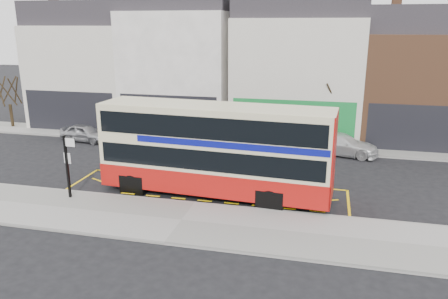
% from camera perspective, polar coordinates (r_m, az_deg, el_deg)
% --- Properties ---
extents(ground, '(120.00, 120.00, 0.00)m').
position_cam_1_polar(ground, '(20.91, -3.53, -6.87)').
color(ground, black).
rests_on(ground, ground).
extents(pavement, '(40.00, 4.00, 0.15)m').
position_cam_1_polar(pavement, '(18.88, -5.57, -9.30)').
color(pavement, gray).
rests_on(pavement, ground).
extents(kerb, '(40.00, 0.15, 0.15)m').
position_cam_1_polar(kerb, '(20.55, -3.84, -7.08)').
color(kerb, gray).
rests_on(kerb, ground).
extents(far_pavement, '(50.00, 3.00, 0.15)m').
position_cam_1_polar(far_pavement, '(31.01, 2.33, 1.01)').
color(far_pavement, gray).
rests_on(far_pavement, ground).
extents(road_markings, '(14.00, 3.40, 0.01)m').
position_cam_1_polar(road_markings, '(22.32, -2.35, -5.30)').
color(road_markings, yellow).
rests_on(road_markings, ground).
extents(terrace_far_left, '(8.00, 8.01, 10.80)m').
position_cam_1_polar(terrace_far_left, '(38.64, -16.76, 10.52)').
color(terrace_far_left, silver).
rests_on(terrace_far_left, ground).
extents(terrace_left, '(8.00, 8.01, 11.80)m').
position_cam_1_polar(terrace_left, '(35.31, -5.26, 11.46)').
color(terrace_left, white).
rests_on(terrace_left, ground).
extents(terrace_green_shop, '(9.00, 8.01, 11.30)m').
position_cam_1_polar(terrace_green_shop, '(33.59, 9.74, 10.64)').
color(terrace_green_shop, silver).
rests_on(terrace_green_shop, ground).
extents(terrace_right, '(9.00, 8.01, 10.30)m').
position_cam_1_polar(terrace_right, '(34.25, 25.05, 8.64)').
color(terrace_right, brown).
rests_on(terrace_right, ground).
extents(double_decker_bus, '(11.36, 3.32, 4.48)m').
position_cam_1_polar(double_decker_bus, '(20.98, -1.08, 0.07)').
color(double_decker_bus, beige).
rests_on(double_decker_bus, ground).
extents(bus_stop_post, '(0.75, 0.17, 3.05)m').
position_cam_1_polar(bus_stop_post, '(21.69, -19.72, -1.40)').
color(bus_stop_post, black).
rests_on(bus_stop_post, pavement).
extents(car_silver, '(3.79, 1.94, 1.23)m').
position_cam_1_polar(car_silver, '(32.83, -17.72, 2.08)').
color(car_silver, '#A4A5A9').
rests_on(car_silver, ground).
extents(car_grey, '(4.42, 2.20, 1.39)m').
position_cam_1_polar(car_grey, '(28.85, 1.53, 1.14)').
color(car_grey, '#494D51').
rests_on(car_grey, ground).
extents(car_white, '(5.04, 2.89, 1.37)m').
position_cam_1_polar(car_white, '(29.08, 14.98, 0.69)').
color(car_white, silver).
rests_on(car_white, ground).
extents(street_tree_left, '(2.43, 2.43, 5.25)m').
position_cam_1_polar(street_tree_left, '(38.84, -26.47, 7.69)').
color(street_tree_left, '#332616').
rests_on(street_tree_left, ground).
extents(street_tree_right, '(2.61, 2.61, 5.64)m').
position_cam_1_polar(street_tree_right, '(30.47, 13.69, 7.54)').
color(street_tree_right, '#332616').
rests_on(street_tree_right, ground).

